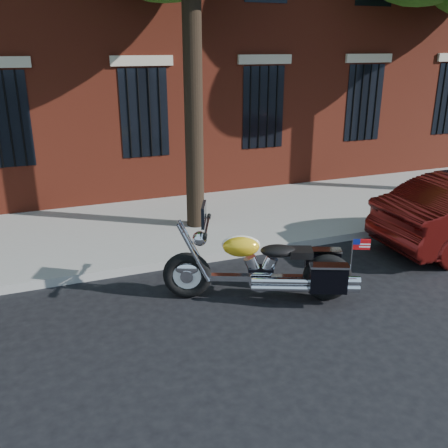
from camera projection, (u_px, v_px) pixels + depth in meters
name	position (u px, v px, depth m)	size (l,w,h in m)	color
ground	(223.00, 297.00, 7.71)	(120.00, 120.00, 0.00)	black
curb	(196.00, 259.00, 8.90)	(40.00, 0.16, 0.15)	gray
sidewalk	(168.00, 225.00, 10.55)	(40.00, 3.60, 0.15)	gray
motorcycle	(267.00, 269.00, 7.49)	(2.70, 1.62, 1.51)	black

